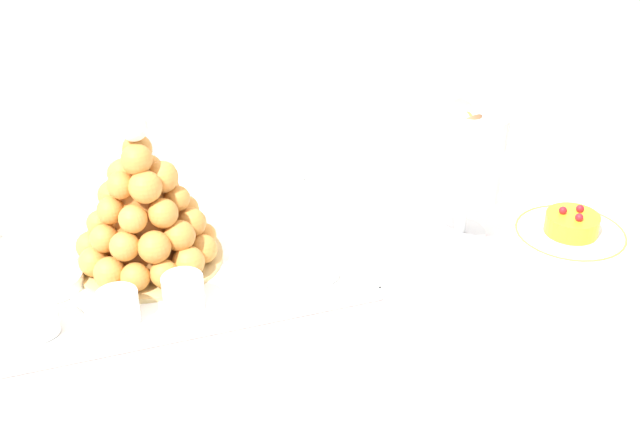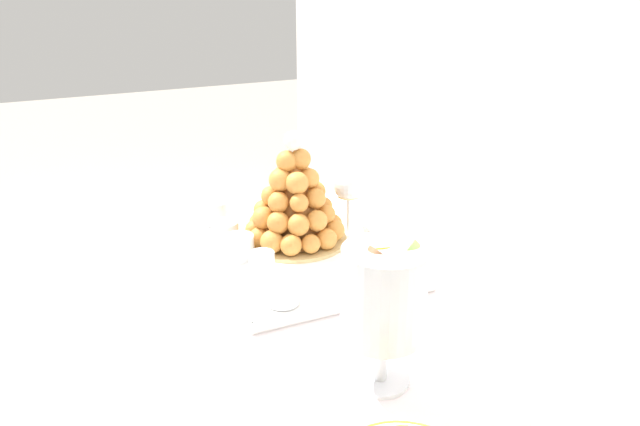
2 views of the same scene
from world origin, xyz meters
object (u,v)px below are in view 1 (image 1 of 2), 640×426
(dessert_cup_right, at_px, (320,263))
(creme_brulee_ramekin, at_px, (51,279))
(serving_tray, at_px, (176,266))
(dessert_cup_left, at_px, (37,317))
(dessert_cup_mid_right, at_px, (250,275))
(dessert_cup_mid_left, at_px, (119,308))
(wine_glass, at_px, (135,165))
(croquembouche, at_px, (144,211))
(fruit_tart_plate, at_px, (571,229))
(macaron_goblet, at_px, (467,154))
(dessert_cup_centre, at_px, (183,293))

(dessert_cup_right, relative_size, creme_brulee_ramekin, 0.62)
(serving_tray, distance_m, dessert_cup_right, 0.24)
(dessert_cup_left, bearing_deg, creme_brulee_ramekin, 79.22)
(creme_brulee_ramekin, bearing_deg, dessert_cup_mid_right, -19.74)
(dessert_cup_mid_left, distance_m, creme_brulee_ramekin, 0.15)
(serving_tray, relative_size, dessert_cup_mid_right, 10.43)
(dessert_cup_mid_right, relative_size, dessert_cup_right, 0.88)
(dessert_cup_mid_left, distance_m, wine_glass, 0.30)
(croquembouche, distance_m, dessert_cup_right, 0.29)
(dessert_cup_mid_left, relative_size, dessert_cup_right, 0.98)
(fruit_tart_plate, bearing_deg, dessert_cup_right, 178.37)
(macaron_goblet, relative_size, wine_glass, 1.48)
(dessert_cup_left, distance_m, dessert_cup_centre, 0.21)
(serving_tray, xyz_separation_m, dessert_cup_mid_left, (-0.10, -0.12, 0.02))
(dessert_cup_mid_right, height_order, dessert_cup_right, dessert_cup_mid_right)
(serving_tray, bearing_deg, creme_brulee_ramekin, 179.73)
(dessert_cup_left, distance_m, dessert_cup_mid_left, 0.11)
(dessert_cup_mid_right, bearing_deg, dessert_cup_right, -0.03)
(dessert_cup_mid_left, xyz_separation_m, wine_glass, (0.07, 0.28, 0.09))
(dessert_cup_mid_left, bearing_deg, dessert_cup_right, 2.98)
(serving_tray, height_order, dessert_cup_mid_left, dessert_cup_mid_left)
(creme_brulee_ramekin, bearing_deg, dessert_cup_right, -14.52)
(dessert_cup_right, bearing_deg, macaron_goblet, 11.46)
(dessert_cup_mid_right, bearing_deg, wine_glass, 116.75)
(creme_brulee_ramekin, bearing_deg, fruit_tart_plate, -7.80)
(dessert_cup_right, xyz_separation_m, wine_glass, (-0.24, 0.26, 0.09))
(dessert_cup_mid_left, bearing_deg, macaron_goblet, 6.99)
(dessert_cup_mid_left, relative_size, dessert_cup_centre, 0.98)
(serving_tray, bearing_deg, fruit_tart_plate, -9.95)
(dessert_cup_mid_left, xyz_separation_m, creme_brulee_ramekin, (-0.09, 0.12, -0.01))
(croquembouche, relative_size, dessert_cup_mid_right, 4.72)
(dessert_cup_mid_left, relative_size, dessert_cup_mid_right, 1.12)
(creme_brulee_ramekin, relative_size, macaron_goblet, 0.41)
(dessert_cup_left, height_order, dessert_cup_mid_left, dessert_cup_left)
(croquembouche, xyz_separation_m, creme_brulee_ramekin, (-0.16, -0.02, -0.08))
(dessert_cup_mid_right, bearing_deg, croquembouche, 137.08)
(creme_brulee_ramekin, relative_size, wine_glass, 0.61)
(dessert_cup_mid_left, height_order, dessert_cup_centre, dessert_cup_centre)
(dessert_cup_left, height_order, macaron_goblet, macaron_goblet)
(dessert_cup_centre, relative_size, wine_glass, 0.38)
(dessert_cup_centre, bearing_deg, serving_tray, 86.38)
(dessert_cup_centre, xyz_separation_m, creme_brulee_ramekin, (-0.19, 0.12, -0.01))
(serving_tray, xyz_separation_m, creme_brulee_ramekin, (-0.19, 0.00, 0.02))
(macaron_goblet, bearing_deg, dessert_cup_centre, -172.06)
(serving_tray, distance_m, dessert_cup_left, 0.24)
(serving_tray, height_order, dessert_cup_mid_right, dessert_cup_mid_right)
(macaron_goblet, xyz_separation_m, fruit_tart_plate, (0.18, -0.07, -0.14))
(dessert_cup_centre, xyz_separation_m, wine_glass, (-0.03, 0.27, 0.09))
(croquembouche, height_order, dessert_cup_left, croquembouche)
(dessert_cup_centre, xyz_separation_m, dessert_cup_mid_right, (0.11, 0.01, 0.00))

